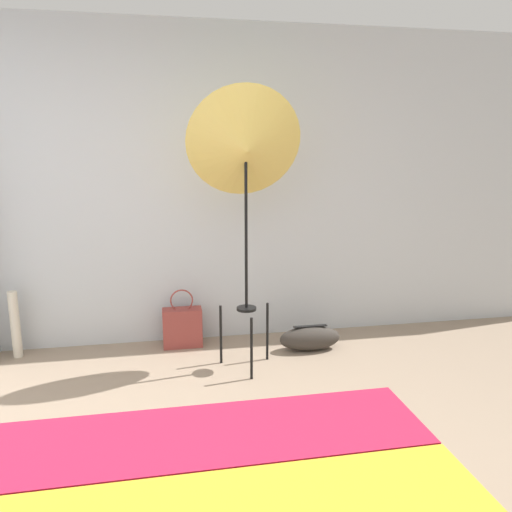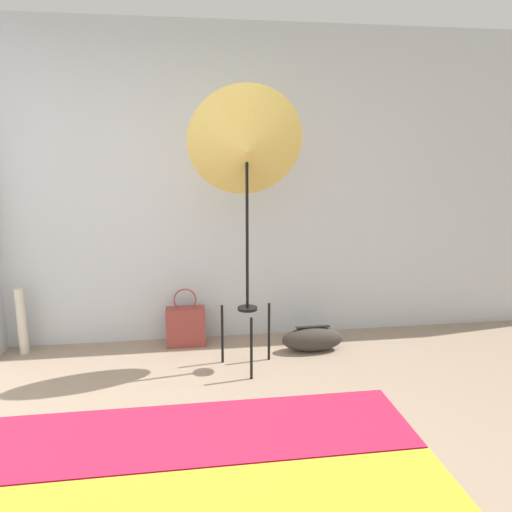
{
  "view_description": "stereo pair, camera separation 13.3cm",
  "coord_description": "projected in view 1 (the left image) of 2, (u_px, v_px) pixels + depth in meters",
  "views": [
    {
      "loc": [
        -0.11,
        -1.93,
        1.61
      ],
      "look_at": [
        0.5,
        1.35,
        0.9
      ],
      "focal_mm": 35.0,
      "sensor_mm": 36.0,
      "label": 1
    },
    {
      "loc": [
        0.02,
        -1.95,
        1.61
      ],
      "look_at": [
        0.5,
        1.35,
        0.9
      ],
      "focal_mm": 35.0,
      "sensor_mm": 36.0,
      "label": 2
    }
  ],
  "objects": [
    {
      "name": "paper_roll",
      "position": [
        15.0,
        324.0,
        3.9
      ],
      "size": [
        0.07,
        0.07,
        0.54
      ],
      "color": "beige",
      "rests_on": "ground_plane"
    },
    {
      "name": "photo_umbrella",
      "position": [
        246.0,
        148.0,
        3.44
      ],
      "size": [
        0.82,
        0.48,
        2.04
      ],
      "color": "black",
      "rests_on": "ground_plane"
    },
    {
      "name": "duffel_bag",
      "position": [
        310.0,
        338.0,
        4.07
      ],
      "size": [
        0.51,
        0.2,
        0.21
      ],
      "color": "#332D28",
      "rests_on": "ground_plane"
    },
    {
      "name": "wall_back",
      "position": [
        176.0,
        188.0,
        4.08
      ],
      "size": [
        8.0,
        0.05,
        2.6
      ],
      "color": "#B7BCC1",
      "rests_on": "ground_plane"
    },
    {
      "name": "tote_bag",
      "position": [
        182.0,
        327.0,
        4.13
      ],
      "size": [
        0.32,
        0.14,
        0.49
      ],
      "color": "brown",
      "rests_on": "ground_plane"
    }
  ]
}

